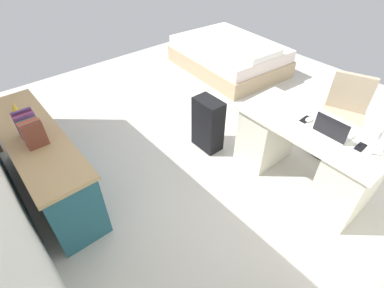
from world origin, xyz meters
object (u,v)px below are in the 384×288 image
(laptop, at_px, (333,131))
(figurine_small, at_px, (14,107))
(credenza, at_px, (45,163))
(cell_phone_by_mouse, at_px, (306,119))
(office_chair, at_px, (340,120))
(desk_lamp, at_px, (378,129))
(cell_phone_near_laptop, at_px, (361,147))
(desk, at_px, (304,153))
(computer_mouse, at_px, (309,119))
(bed, at_px, (229,56))
(suitcase_black, at_px, (208,124))

(laptop, distance_m, figurine_small, 3.10)
(credenza, xyz_separation_m, figurine_small, (0.48, 0.00, 0.43))
(laptop, bearing_deg, cell_phone_by_mouse, -6.28)
(office_chair, height_order, laptop, laptop)
(cell_phone_by_mouse, height_order, desk_lamp, desk_lamp)
(cell_phone_near_laptop, bearing_deg, laptop, 5.36)
(credenza, relative_size, desk_lamp, 5.22)
(desk, distance_m, cell_phone_by_mouse, 0.37)
(desk, relative_size, computer_mouse, 14.47)
(laptop, bearing_deg, desk_lamp, 179.13)
(cell_phone_by_mouse, distance_m, desk_lamp, 0.66)
(computer_mouse, bearing_deg, office_chair, -92.02)
(office_chair, xyz_separation_m, laptop, (-0.23, 0.79, 0.37))
(bed, xyz_separation_m, cell_phone_near_laptop, (-2.90, 1.39, 0.50))
(laptop, relative_size, figurine_small, 2.84)
(suitcase_black, xyz_separation_m, computer_mouse, (-1.00, -0.42, 0.42))
(credenza, xyz_separation_m, cell_phone_near_laptop, (-2.05, -2.15, 0.37))
(desk, xyz_separation_m, desk_lamp, (-0.51, 0.01, 0.61))
(suitcase_black, xyz_separation_m, laptop, (-1.26, -0.37, 0.45))
(office_chair, xyz_separation_m, computer_mouse, (0.03, 0.75, 0.33))
(cell_phone_by_mouse, bearing_deg, credenza, 53.25)
(desk, bearing_deg, cell_phone_near_laptop, -175.63)
(bed, xyz_separation_m, cell_phone_by_mouse, (-2.35, 1.39, 0.50))
(desk, bearing_deg, figurine_small, 45.47)
(computer_mouse, height_order, desk_lamp, desk_lamp)
(credenza, distance_m, figurine_small, 0.64)
(credenza, bearing_deg, cell_phone_near_laptop, -133.61)
(office_chair, height_order, bed, office_chair)
(credenza, xyz_separation_m, computer_mouse, (-1.53, -2.16, 0.38))
(suitcase_black, xyz_separation_m, desk_lamp, (-1.58, -0.37, 0.66))
(figurine_small, bearing_deg, laptop, -136.98)
(desk, distance_m, cell_phone_near_laptop, 0.57)
(laptop, height_order, computer_mouse, laptop)
(office_chair, xyz_separation_m, cell_phone_by_mouse, (0.06, 0.76, 0.32))
(computer_mouse, xyz_separation_m, desk_lamp, (-0.58, 0.05, 0.24))
(suitcase_black, height_order, cell_phone_near_laptop, cell_phone_near_laptop)
(desk, bearing_deg, computer_mouse, -30.41)
(cell_phone_near_laptop, distance_m, cell_phone_by_mouse, 0.55)
(desk, distance_m, desk_lamp, 0.79)
(office_chair, bearing_deg, figurine_small, 54.90)
(bed, distance_m, cell_phone_near_laptop, 3.25)
(cell_phone_by_mouse, bearing_deg, desk, 161.50)
(suitcase_black, bearing_deg, computer_mouse, -156.60)
(computer_mouse, bearing_deg, cell_phone_near_laptop, 179.59)
(computer_mouse, bearing_deg, laptop, 170.98)
(office_chair, xyz_separation_m, suitcase_black, (1.03, 1.17, -0.09))
(suitcase_black, height_order, computer_mouse, computer_mouse)
(credenza, height_order, bed, credenza)
(office_chair, height_order, credenza, office_chair)
(cell_phone_near_laptop, distance_m, figurine_small, 3.32)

